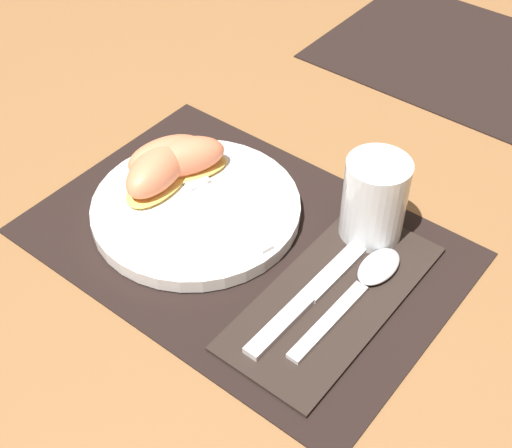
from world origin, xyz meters
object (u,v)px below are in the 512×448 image
at_px(citrus_wedge_0, 182,159).
at_px(citrus_wedge_1, 167,158).
at_px(fork, 205,190).
at_px(plate, 196,208).
at_px(citrus_wedge_2, 157,171).
at_px(juice_glass, 374,204).
at_px(knife, 317,288).
at_px(spoon, 366,280).

height_order(citrus_wedge_0, citrus_wedge_1, citrus_wedge_1).
xyz_separation_m(fork, citrus_wedge_1, (-0.06, -0.00, 0.02)).
bearing_deg(citrus_wedge_0, plate, -32.50).
height_order(fork, citrus_wedge_2, citrus_wedge_2).
bearing_deg(juice_glass, citrus_wedge_1, -162.33).
bearing_deg(juice_glass, citrus_wedge_2, -156.63).
relative_size(fork, citrus_wedge_0, 1.72).
relative_size(knife, spoon, 1.27).
bearing_deg(plate, fork, 101.27).
xyz_separation_m(plate, knife, (0.17, -0.01, -0.00)).
xyz_separation_m(juice_glass, citrus_wedge_2, (-0.22, -0.10, -0.01)).
height_order(spoon, citrus_wedge_0, citrus_wedge_0).
bearing_deg(juice_glass, plate, -150.85).
relative_size(plate, citrus_wedge_1, 2.21).
xyz_separation_m(knife, fork, (-0.17, 0.03, 0.01)).
bearing_deg(citrus_wedge_1, citrus_wedge_2, -73.75).
relative_size(knife, fork, 1.12).
distance_m(fork, citrus_wedge_1, 0.06).
bearing_deg(citrus_wedge_0, knife, -10.75).
bearing_deg(plate, spoon, 7.28).
height_order(plate, juice_glass, juice_glass).
distance_m(plate, juice_glass, 0.19).
bearing_deg(fork, citrus_wedge_0, 167.20).
distance_m(spoon, citrus_wedge_0, 0.25).
distance_m(juice_glass, citrus_wedge_1, 0.24).
bearing_deg(plate, citrus_wedge_0, 147.50).
height_order(juice_glass, citrus_wedge_0, juice_glass).
distance_m(juice_glass, fork, 0.19).
distance_m(plate, citrus_wedge_0, 0.06).
distance_m(juice_glass, knife, 0.11).
height_order(spoon, fork, fork).
bearing_deg(plate, citrus_wedge_2, -177.25).
relative_size(juice_glass, spoon, 0.55).
distance_m(citrus_wedge_0, citrus_wedge_2, 0.03).
xyz_separation_m(plate, juice_glass, (0.17, 0.09, 0.03)).
distance_m(plate, knife, 0.17).
xyz_separation_m(fork, citrus_wedge_0, (-0.04, 0.01, 0.02)).
bearing_deg(citrus_wedge_1, citrus_wedge_0, 36.74).
bearing_deg(citrus_wedge_2, fork, 24.62).
bearing_deg(spoon, citrus_wedge_2, -173.67).
bearing_deg(juice_glass, spoon, -61.28).
bearing_deg(knife, juice_glass, 91.86).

